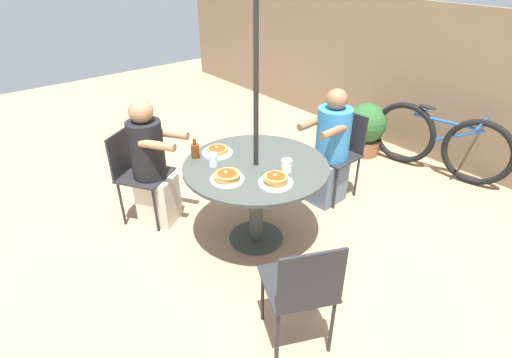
{
  "coord_description": "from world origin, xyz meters",
  "views": [
    {
      "loc": [
        2.19,
        -1.81,
        2.27
      ],
      "look_at": [
        0.0,
        0.0,
        0.61
      ],
      "focal_mm": 28.0,
      "sensor_mm": 36.0,
      "label": 1
    }
  ],
  "objects_px": {
    "patio_chair_south": "(137,169)",
    "drinking_glass_a": "(213,160)",
    "diner_south": "(152,167)",
    "pancake_plate_b": "(227,177)",
    "coffee_cup": "(287,166)",
    "bicycle": "(439,142)",
    "patio_chair_east": "(340,149)",
    "diner_east": "(330,152)",
    "syrup_bottle": "(195,150)",
    "patio_table": "(256,179)",
    "potted_shrub": "(366,128)",
    "pancake_plate_a": "(218,151)",
    "pancake_plate_c": "(276,180)",
    "patio_chair_north": "(302,287)"
  },
  "relations": [
    {
      "from": "potted_shrub",
      "to": "pancake_plate_a",
      "type": "bearing_deg",
      "value": -87.28
    },
    {
      "from": "patio_chair_east",
      "to": "pancake_plate_a",
      "type": "distance_m",
      "value": 1.33
    },
    {
      "from": "pancake_plate_b",
      "to": "coffee_cup",
      "type": "distance_m",
      "value": 0.48
    },
    {
      "from": "diner_east",
      "to": "patio_chair_south",
      "type": "distance_m",
      "value": 1.84
    },
    {
      "from": "patio_chair_east",
      "to": "patio_chair_south",
      "type": "distance_m",
      "value": 1.99
    },
    {
      "from": "patio_chair_east",
      "to": "diner_east",
      "type": "distance_m",
      "value": 0.17
    },
    {
      "from": "pancake_plate_a",
      "to": "drinking_glass_a",
      "type": "xyz_separation_m",
      "value": [
        0.16,
        -0.15,
        0.03
      ]
    },
    {
      "from": "diner_east",
      "to": "patio_chair_south",
      "type": "xyz_separation_m",
      "value": [
        -0.92,
        -1.6,
        -0.02
      ]
    },
    {
      "from": "patio_chair_north",
      "to": "pancake_plate_b",
      "type": "height_order",
      "value": "patio_chair_north"
    },
    {
      "from": "diner_east",
      "to": "pancake_plate_b",
      "type": "height_order",
      "value": "diner_east"
    },
    {
      "from": "diner_south",
      "to": "coffee_cup",
      "type": "bearing_deg",
      "value": 88.32
    },
    {
      "from": "patio_chair_east",
      "to": "pancake_plate_c",
      "type": "height_order",
      "value": "patio_chair_east"
    },
    {
      "from": "diner_east",
      "to": "potted_shrub",
      "type": "xyz_separation_m",
      "value": [
        -0.42,
        1.17,
        -0.2
      ]
    },
    {
      "from": "pancake_plate_a",
      "to": "drinking_glass_a",
      "type": "bearing_deg",
      "value": -43.58
    },
    {
      "from": "pancake_plate_a",
      "to": "pancake_plate_b",
      "type": "xyz_separation_m",
      "value": [
        0.41,
        -0.2,
        0.01
      ]
    },
    {
      "from": "diner_east",
      "to": "bicycle",
      "type": "height_order",
      "value": "diner_east"
    },
    {
      "from": "drinking_glass_a",
      "to": "patio_chair_east",
      "type": "bearing_deg",
      "value": 84.13
    },
    {
      "from": "pancake_plate_b",
      "to": "potted_shrub",
      "type": "relative_size",
      "value": 0.4
    },
    {
      "from": "diner_south",
      "to": "pancake_plate_a",
      "type": "xyz_separation_m",
      "value": [
        0.47,
        0.41,
        0.21
      ]
    },
    {
      "from": "patio_chair_south",
      "to": "coffee_cup",
      "type": "xyz_separation_m",
      "value": [
        1.2,
        0.73,
        0.29
      ]
    },
    {
      "from": "coffee_cup",
      "to": "bicycle",
      "type": "bearing_deg",
      "value": 86.89
    },
    {
      "from": "patio_chair_east",
      "to": "diner_east",
      "type": "bearing_deg",
      "value": 90.0
    },
    {
      "from": "patio_chair_east",
      "to": "diner_east",
      "type": "xyz_separation_m",
      "value": [
        0.01,
        -0.17,
        0.02
      ]
    },
    {
      "from": "patio_chair_north",
      "to": "patio_table",
      "type": "bearing_deg",
      "value": 90.0
    },
    {
      "from": "patio_table",
      "to": "pancake_plate_b",
      "type": "bearing_deg",
      "value": -80.83
    },
    {
      "from": "patio_table",
      "to": "bicycle",
      "type": "relative_size",
      "value": 0.77
    },
    {
      "from": "patio_table",
      "to": "drinking_glass_a",
      "type": "bearing_deg",
      "value": -126.18
    },
    {
      "from": "patio_table",
      "to": "patio_chair_north",
      "type": "height_order",
      "value": "patio_chair_north"
    },
    {
      "from": "pancake_plate_a",
      "to": "pancake_plate_c",
      "type": "xyz_separation_m",
      "value": [
        0.69,
        0.04,
        0.01
      ]
    },
    {
      "from": "diner_east",
      "to": "diner_south",
      "type": "height_order",
      "value": "diner_south"
    },
    {
      "from": "pancake_plate_a",
      "to": "syrup_bottle",
      "type": "distance_m",
      "value": 0.19
    },
    {
      "from": "pancake_plate_c",
      "to": "pancake_plate_a",
      "type": "bearing_deg",
      "value": -176.34
    },
    {
      "from": "bicycle",
      "to": "diner_east",
      "type": "bearing_deg",
      "value": -116.88
    },
    {
      "from": "pancake_plate_a",
      "to": "syrup_bottle",
      "type": "height_order",
      "value": "syrup_bottle"
    },
    {
      "from": "diner_south",
      "to": "pancake_plate_c",
      "type": "xyz_separation_m",
      "value": [
        1.15,
        0.45,
        0.22
      ]
    },
    {
      "from": "diner_east",
      "to": "pancake_plate_c",
      "type": "relative_size",
      "value": 4.49
    },
    {
      "from": "drinking_glass_a",
      "to": "patio_table",
      "type": "bearing_deg",
      "value": 53.82
    },
    {
      "from": "diner_south",
      "to": "pancake_plate_b",
      "type": "distance_m",
      "value": 0.93
    },
    {
      "from": "patio_chair_east",
      "to": "pancake_plate_b",
      "type": "bearing_deg",
      "value": 91.43
    },
    {
      "from": "diner_east",
      "to": "patio_chair_south",
      "type": "bearing_deg",
      "value": 57.4
    },
    {
      "from": "diner_south",
      "to": "bicycle",
      "type": "height_order",
      "value": "diner_south"
    },
    {
      "from": "patio_chair_east",
      "to": "bicycle",
      "type": "xyz_separation_m",
      "value": [
        0.42,
        1.22,
        -0.14
      ]
    },
    {
      "from": "pancake_plate_b",
      "to": "coffee_cup",
      "type": "bearing_deg",
      "value": 66.96
    },
    {
      "from": "patio_chair_south",
      "to": "drinking_glass_a",
      "type": "bearing_deg",
      "value": 81.53
    },
    {
      "from": "drinking_glass_a",
      "to": "patio_chair_south",
      "type": "bearing_deg",
      "value": -155.7
    },
    {
      "from": "diner_east",
      "to": "syrup_bottle",
      "type": "relative_size",
      "value": 7.0
    },
    {
      "from": "syrup_bottle",
      "to": "patio_chair_east",
      "type": "bearing_deg",
      "value": 75.96
    },
    {
      "from": "patio_chair_east",
      "to": "drinking_glass_a",
      "type": "xyz_separation_m",
      "value": [
        -0.15,
        -1.42,
        0.29
      ]
    },
    {
      "from": "diner_south",
      "to": "drinking_glass_a",
      "type": "distance_m",
      "value": 0.72
    },
    {
      "from": "pancake_plate_c",
      "to": "syrup_bottle",
      "type": "xyz_separation_m",
      "value": [
        -0.75,
        -0.22,
        0.03
      ]
    }
  ]
}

